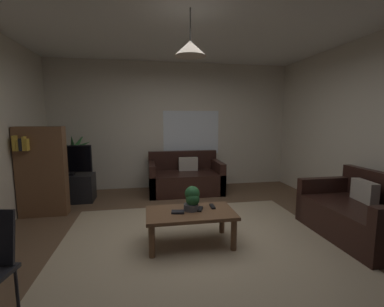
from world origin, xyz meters
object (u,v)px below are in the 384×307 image
Objects in this scene: book_on_table_0 at (178,212)px; potted_plant_on_table at (192,198)px; remote_on_table_1 at (200,209)px; bookshelf_corner at (42,171)px; couch_right_side at (360,216)px; tv_stand at (68,188)px; tv at (66,160)px; couch_under_window at (185,179)px; potted_palm_corner at (73,169)px; remote_on_table_0 at (212,206)px; coffee_table at (190,217)px; pendant_lamp at (190,48)px.

book_on_table_0 is 0.24m from potted_plant_on_table.
remote_on_table_1 is 0.11× the size of bookshelf_corner.
couch_right_side is 4.66m from tv_stand.
remote_on_table_1 is 0.18× the size of tv.
couch_under_window is 9.23× the size of remote_on_table_1.
book_on_table_0 is at bearing -54.18° from potted_palm_corner.
couch_under_window is at bearing 20.87° from bookshelf_corner.
tv is at bearing 73.84° from bookshelf_corner.
potted_plant_on_table is 0.32× the size of tv_stand.
tv_stand is at bearing 74.34° from bookshelf_corner.
tv_stand reaches higher than remote_on_table_0.
couch_right_side is at bearing -4.97° from coffee_table.
book_on_table_0 is 1.87m from pendant_lamp.
bookshelf_corner is at bearing -99.38° from potted_palm_corner.
couch_right_side is 1.09× the size of potted_palm_corner.
tv_stand is (-1.77, 2.04, -0.17)m from book_on_table_0.
pendant_lamp reaches higher than remote_on_table_1.
bookshelf_corner is at bearing -10.30° from remote_on_table_1.
potted_palm_corner is 1.12m from bookshelf_corner.
potted_plant_on_table is at bearing -96.35° from couch_right_side.
couch_under_window is 2.33m from book_on_table_0.
couch_under_window is 1.06× the size of bookshelf_corner.
couch_under_window is 2.92× the size of pendant_lamp.
remote_on_table_0 is (-1.88, 0.29, 0.15)m from couch_right_side.
remote_on_table_1 is at bearing -155.48° from remote_on_table_0.
bookshelf_corner is at bearing 147.34° from pendant_lamp.
potted_palm_corner is at bearing 90.73° from tv.
coffee_table is 2.79m from tv_stand.
potted_plant_on_table reaches higher than remote_on_table_1.
pendant_lamp reaches higher than tv.
couch_right_side is at bearing -165.82° from remote_on_table_1.
tv is (-1.92, 1.99, 0.43)m from coffee_table.
potted_plant_on_table is 2.76m from tv.
couch_right_side is at bearing -4.97° from pendant_lamp.
potted_palm_corner is at bearing -29.21° from remote_on_table_1.
book_on_table_0 is 0.95× the size of remote_on_table_0.
potted_plant_on_table is at bearing 58.02° from pendant_lamp.
bookshelf_corner is 2.96m from pendant_lamp.
tv_stand reaches higher than coffee_table.
tv is 1.73× the size of pendant_lamp.
couch_right_side is at bearing -4.08° from book_on_table_0.
pendant_lamp is at bearing -51.64° from potted_palm_corner.
bookshelf_corner reaches higher than remote_on_table_0.
couch_under_window is 5.06× the size of potted_plant_on_table.
coffee_table is 2.09× the size of pendant_lamp.
couch_under_window reaches higher than potted_plant_on_table.
tv reaches higher than remote_on_table_0.
pendant_lamp is (1.92, -2.01, 2.04)m from tv_stand.
couch_under_window is 2.59m from bookshelf_corner.
couch_right_side is at bearing -19.77° from bookshelf_corner.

